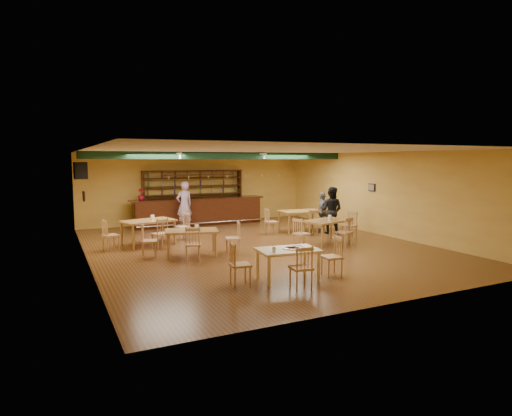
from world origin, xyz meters
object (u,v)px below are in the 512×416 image
dining_table_a (149,232)px  patron_bar (184,205)px  bar_counter (199,212)px  dining_table_d (327,232)px  dining_table_c (192,243)px  dining_table_b (301,221)px  near_table (288,265)px  patron_right_a (331,210)px

dining_table_a → patron_bar: 3.26m
bar_counter → dining_table_d: bar_counter is taller
dining_table_d → dining_table_c: bearing=162.0°
dining_table_b → dining_table_d: 2.34m
bar_counter → near_table: 8.94m
bar_counter → dining_table_c: size_ratio=3.83×
bar_counter → dining_table_d: bearing=-66.1°
bar_counter → patron_bar: size_ratio=2.99×
dining_table_a → patron_right_a: 6.61m
bar_counter → dining_table_d: 6.18m
near_table → patron_bar: (-0.02, 8.08, 0.58)m
patron_bar → near_table: bearing=76.4°
bar_counter → dining_table_a: 4.40m
dining_table_c → near_table: dining_table_c is taller
dining_table_c → dining_table_d: 4.52m
dining_table_d → dining_table_b: bearing=63.3°
bar_counter → dining_table_c: (-2.01, -5.46, -0.20)m
bar_counter → near_table: size_ratio=4.15×
dining_table_c → patron_right_a: patron_right_a is taller
dining_table_a → near_table: 5.85m
bar_counter → dining_table_c: bearing=-110.2°
dining_table_d → bar_counter: bearing=98.2°
patron_right_a → dining_table_d: bearing=102.0°
dining_table_b → dining_table_c: bearing=-154.7°
dining_table_a → dining_table_b: (5.75, 0.04, 0.00)m
patron_bar → patron_right_a: size_ratio=1.08×
dining_table_b → dining_table_d: size_ratio=1.05×
bar_counter → patron_right_a: size_ratio=3.24×
dining_table_a → dining_table_d: size_ratio=1.04×
dining_table_b → dining_table_d: bearing=-98.8°
dining_table_c → near_table: bearing=-55.8°
dining_table_c → bar_counter: bearing=85.1°
patron_bar → patron_right_a: 5.68m
dining_table_b → near_table: bearing=-122.1°
dining_table_c → patron_bar: bearing=91.3°
dining_table_c → near_table: (1.18, -3.44, -0.00)m
dining_table_c → dining_table_d: (4.51, -0.19, 0.02)m
near_table → patron_right_a: size_ratio=0.78×
dining_table_b → dining_table_c: dining_table_b is taller
dining_table_a → patron_right_a: patron_right_a is taller
bar_counter → patron_bar: (-0.86, -0.83, 0.37)m
near_table → patron_bar: bearing=96.4°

